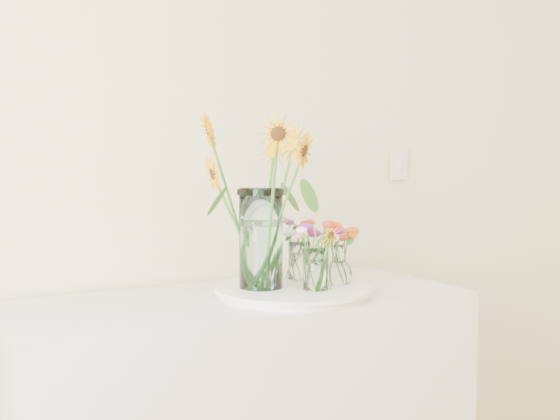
{
  "coord_description": "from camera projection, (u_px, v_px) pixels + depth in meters",
  "views": [
    {
      "loc": [
        -1.08,
        -0.01,
        1.34
      ],
      "look_at": [
        -0.04,
        1.88,
        1.17
      ],
      "focal_mm": 45.0,
      "sensor_mm": 36.0,
      "label": 1
    }
  ],
  "objects": [
    {
      "name": "small_vase_b",
      "position": [
        338.0,
        265.0,
        2.23
      ],
      "size": [
        0.12,
        0.12,
        0.13
      ],
      "primitive_type": null,
      "rotation": [
        0.0,
        0.0,
        0.43
      ],
      "color": "white",
      "rests_on": "tray"
    },
    {
      "name": "sunflower_bouquet",
      "position": [
        261.0,
        196.0,
        2.14
      ],
      "size": [
        0.83,
        0.83,
        0.58
      ],
      "primitive_type": null,
      "rotation": [
        0.0,
        0.0,
        -0.28
      ],
      "color": "#FBAC05",
      "rests_on": "tray"
    },
    {
      "name": "wildflower_posy_c",
      "position": [
        300.0,
        248.0,
        2.31
      ],
      "size": [
        0.19,
        0.19,
        0.22
      ],
      "primitive_type": null,
      "color": "#E04E13",
      "rests_on": "tray"
    },
    {
      "name": "tray",
      "position": [
        293.0,
        292.0,
        2.18
      ],
      "size": [
        0.47,
        0.47,
        0.02
      ],
      "primitive_type": "cylinder",
      "color": "white",
      "rests_on": "counter"
    },
    {
      "name": "small_vase_c",
      "position": [
        299.0,
        261.0,
        2.31
      ],
      "size": [
        0.07,
        0.07,
        0.13
      ],
      "primitive_type": "cylinder",
      "rotation": [
        0.0,
        0.0,
        -0.01
      ],
      "color": "white",
      "rests_on": "tray"
    },
    {
      "name": "small_vase_a",
      "position": [
        316.0,
        270.0,
        2.12
      ],
      "size": [
        0.1,
        0.1,
        0.13
      ],
      "primitive_type": "cylinder",
      "rotation": [
        0.0,
        0.0,
        -0.38
      ],
      "color": "white",
      "rests_on": "tray"
    },
    {
      "name": "mason_jar",
      "position": [
        261.0,
        239.0,
        2.15
      ],
      "size": [
        0.17,
        0.17,
        0.31
      ],
      "primitive_type": "cylinder",
      "rotation": [
        0.0,
        0.0,
        -0.28
      ],
      "color": "#B7E4EB",
      "rests_on": "tray"
    },
    {
      "name": "wildflower_posy_b",
      "position": [
        339.0,
        251.0,
        2.22
      ],
      "size": [
        0.2,
        0.2,
        0.22
      ],
      "primitive_type": null,
      "color": "#E04E13",
      "rests_on": "tray"
    },
    {
      "name": "wildflower_posy_a",
      "position": [
        316.0,
        255.0,
        2.12
      ],
      "size": [
        0.2,
        0.2,
        0.22
      ],
      "primitive_type": null,
      "color": "#E04E13",
      "rests_on": "tray"
    }
  ]
}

